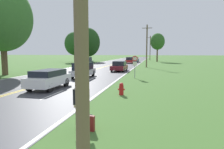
# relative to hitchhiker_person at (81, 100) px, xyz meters

# --- Properties ---
(hitchhiker_person) EXTENTS (0.62, 0.46, 1.82)m
(hitchhiker_person) POSITION_rel_hitchhiker_person_xyz_m (0.00, 0.00, 0.00)
(hitchhiker_person) COLOR navy
(hitchhiker_person) RESTS_ON ground
(suitcase) EXTENTS (0.43, 0.17, 0.60)m
(suitcase) POSITION_rel_hitchhiker_person_xyz_m (0.28, -0.02, -0.84)
(suitcase) COLOR maroon
(suitcase) RESTS_ON ground
(fire_hydrant) EXTENTS (0.46, 0.30, 0.81)m
(fire_hydrant) POSITION_rel_hitchhiker_person_xyz_m (0.42, 6.17, -0.71)
(fire_hydrant) COLOR red
(fire_hydrant) RESTS_ON ground
(traffic_sign) EXTENTS (0.60, 0.10, 2.43)m
(traffic_sign) POSITION_rel_hitchhiker_person_xyz_m (0.44, 14.86, 0.71)
(traffic_sign) COLOR gray
(traffic_sign) RESTS_ON ground
(utility_pole_midground) EXTENTS (1.80, 0.24, 7.80)m
(utility_pole_midground) POSITION_rel_hitchhiker_person_xyz_m (1.01, 31.03, 2.93)
(utility_pole_midground) COLOR brown
(utility_pole_midground) RESTS_ON ground
(utility_pole_far) EXTENTS (1.80, 0.24, 8.54)m
(utility_pole_far) POSITION_rel_hitchhiker_person_xyz_m (0.80, 65.47, 3.31)
(utility_pole_far) COLOR brown
(utility_pole_far) RESTS_ON ground
(tree_left_verge) EXTENTS (4.19, 4.19, 8.37)m
(tree_left_verge) POSITION_rel_hitchhiker_person_xyz_m (3.16, 54.24, 4.81)
(tree_left_verge) COLOR brown
(tree_left_verge) RESTS_ON ground
(tree_mid_treeline) EXTENTS (7.09, 7.09, 11.04)m
(tree_mid_treeline) POSITION_rel_hitchhiker_person_xyz_m (-15.58, 14.70, 5.82)
(tree_mid_treeline) COLOR brown
(tree_mid_treeline) RESTS_ON ground
(tree_right_cluster) EXTENTS (5.56, 5.56, 8.40)m
(tree_right_cluster) POSITION_rel_hitchhiker_person_xyz_m (-19.40, 46.07, 4.07)
(tree_right_cluster) COLOR brown
(tree_right_cluster) RESTS_ON ground
(tree_far_back) EXTENTS (7.54, 7.54, 10.14)m
(tree_far_back) POSITION_rel_hitchhiker_person_xyz_m (-17.43, 51.19, 4.67)
(tree_far_back) COLOR brown
(tree_far_back) RESTS_ON ground
(car_white_hatchback_approaching) EXTENTS (1.89, 4.09, 1.46)m
(car_white_hatchback_approaching) POSITION_rel_hitchhiker_person_xyz_m (-5.37, 7.21, -0.32)
(car_white_hatchback_approaching) COLOR black
(car_white_hatchback_approaching) RESTS_ON ground
(car_silver_van_mid_near) EXTENTS (1.89, 4.36, 1.65)m
(car_silver_van_mid_near) POSITION_rel_hitchhiker_person_xyz_m (-5.19, 14.23, -0.24)
(car_silver_van_mid_near) COLOR black
(car_silver_van_mid_near) RESTS_ON ground
(car_maroon_sedan_mid_far) EXTENTS (2.03, 4.06, 1.48)m
(car_maroon_sedan_mid_far) POSITION_rel_hitchhiker_person_xyz_m (-2.60, 22.53, -0.36)
(car_maroon_sedan_mid_far) COLOR black
(car_maroon_sedan_mid_far) RESTS_ON ground
(car_dark_green_van_receding) EXTENTS (1.83, 4.56, 1.84)m
(car_dark_green_van_receding) POSITION_rel_hitchhiker_person_xyz_m (-10.90, 31.13, -0.16)
(car_dark_green_van_receding) COLOR black
(car_dark_green_van_receding) RESTS_ON ground
(car_red_sedan_distant) EXTENTS (2.02, 4.07, 1.58)m
(car_red_sedan_distant) POSITION_rel_hitchhiker_person_xyz_m (-3.77, 43.92, -0.32)
(car_red_sedan_distant) COLOR black
(car_red_sedan_distant) RESTS_ON ground
(car_dark_blue_sedan_horizon) EXTENTS (1.96, 4.50, 1.53)m
(car_dark_blue_sedan_horizon) POSITION_rel_hitchhiker_person_xyz_m (-2.99, 50.42, -0.34)
(car_dark_blue_sedan_horizon) COLOR black
(car_dark_blue_sedan_horizon) RESTS_ON ground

